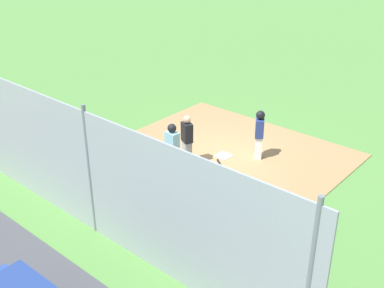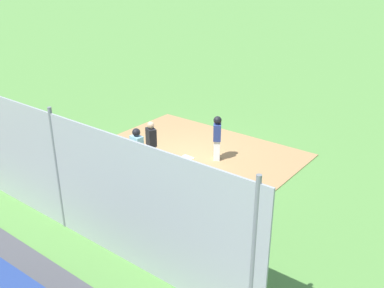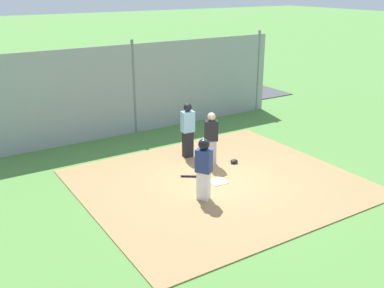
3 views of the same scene
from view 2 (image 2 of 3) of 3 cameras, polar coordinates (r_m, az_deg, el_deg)
name	(u,v)px [view 2 (image 2 of 3)]	position (r m, az deg, el deg)	size (l,w,h in m)	color
ground_plane	(186,159)	(15.52, -0.82, -2.02)	(140.00, 140.00, 0.00)	#51843D
dirt_infield	(186,159)	(15.52, -0.82, -1.97)	(7.20, 6.40, 0.03)	#9E774C
home_plate	(186,158)	(15.51, -0.82, -1.88)	(0.44, 0.44, 0.02)	white
catcher	(151,143)	(14.70, -5.32, 0.08)	(0.46, 0.40, 1.62)	#9E9EA3
umpire	(137,153)	(13.92, -7.15, -1.11)	(0.40, 0.29, 1.72)	black
runner	(217,135)	(15.12, 3.30, 1.13)	(0.43, 0.46, 1.61)	silver
baseball_bat	(183,167)	(14.86, -1.15, -2.98)	(0.06, 0.06, 0.80)	black
catcher_mask	(145,156)	(15.63, -6.18, -1.61)	(0.24, 0.20, 0.12)	black
backstop_fence	(58,172)	(11.62, -17.06, -3.56)	(12.00, 0.10, 3.35)	#93999E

